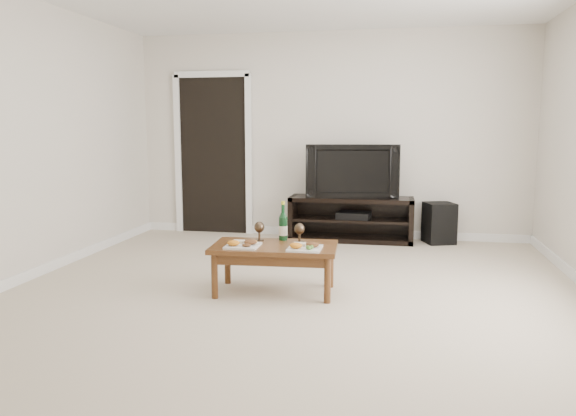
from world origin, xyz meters
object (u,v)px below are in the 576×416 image
at_px(subwoofer, 439,223).
at_px(coffee_table, 275,269).
at_px(media_console, 351,219).
at_px(television, 352,171).

relative_size(subwoofer, coffee_table, 0.47).
height_order(media_console, coffee_table, media_console).
height_order(media_console, television, television).
bearing_deg(television, subwoofer, -5.72).
height_order(television, subwoofer, television).
relative_size(television, subwoofer, 2.29).
bearing_deg(subwoofer, media_console, 164.71).
distance_m(media_console, television, 0.60).
xyz_separation_m(subwoofer, coffee_table, (-1.54, -2.40, -0.04)).
bearing_deg(coffee_table, subwoofer, 57.31).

